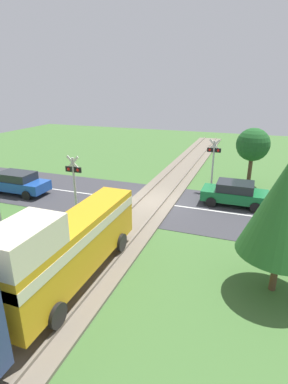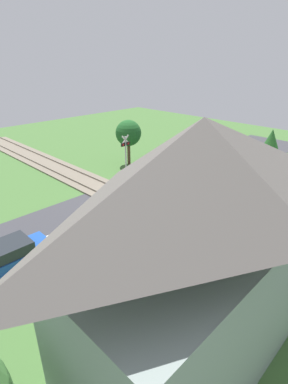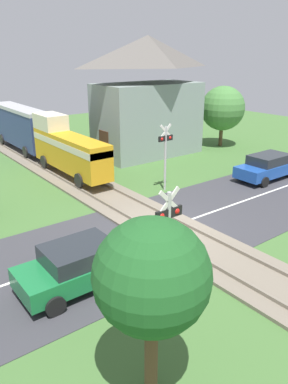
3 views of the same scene
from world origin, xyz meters
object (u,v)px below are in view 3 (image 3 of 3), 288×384
object	(u,v)px
car_near_crossing	(80,264)
crossing_signal_east_approach	(165,149)
station_building	(148,99)
train	(40,135)
crossing_signal_west_approach	(168,232)
car_far_side	(268,166)
pedestrian_by_station	(88,155)

from	to	relation	value
car_near_crossing	crossing_signal_east_approach	xyz separation A→B (m)	(7.73, 5.06, 1.47)
crossing_signal_east_approach	station_building	xyz separation A→B (m)	(3.90, 6.51, 1.67)
car_near_crossing	station_building	world-z (taller)	station_building
train	crossing_signal_west_approach	distance (m)	16.46
crossing_signal_west_approach	car_far_side	bearing A→B (deg)	22.96
car_near_crossing	car_far_side	bearing A→B (deg)	11.95
car_near_crossing	crossing_signal_west_approach	distance (m)	3.12
station_building	crossing_signal_west_approach	bearing A→B (deg)	-125.93
car_near_crossing	car_far_side	world-z (taller)	car_far_side
car_far_side	crossing_signal_east_approach	xyz separation A→B (m)	(-5.89, 2.18, 1.46)
car_far_side	crossing_signal_west_approach	world-z (taller)	crossing_signal_west_approach
car_near_crossing	crossing_signal_west_approach	world-z (taller)	crossing_signal_west_approach
train	crossing_signal_east_approach	xyz separation A→B (m)	(3.03, -8.94, 0.36)
car_near_crossing	station_building	bearing A→B (deg)	44.84
car_near_crossing	car_far_side	xyz separation A→B (m)	(13.61, 2.88, 0.01)
train	crossing_signal_west_approach	world-z (taller)	crossing_signal_west_approach
car_near_crossing	crossing_signal_west_approach	xyz separation A→B (m)	(1.67, -2.18, 1.47)
crossing_signal_west_approach	crossing_signal_east_approach	xyz separation A→B (m)	(6.06, 7.24, 0.00)
crossing_signal_east_approach	pedestrian_by_station	bearing A→B (deg)	98.89
car_far_side	crossing_signal_east_approach	bearing A→B (deg)	159.67
car_near_crossing	pedestrian_by_station	bearing A→B (deg)	59.56
crossing_signal_west_approach	train	bearing A→B (deg)	79.40
train	car_near_crossing	distance (m)	14.81
train	car_far_side	bearing A→B (deg)	-51.28
train	station_building	size ratio (longest dim) A/B	1.89
crossing_signal_west_approach	crossing_signal_east_approach	world-z (taller)	same
car_far_side	crossing_signal_west_approach	xyz separation A→B (m)	(-11.94, -5.06, 1.46)
train	car_far_side	size ratio (longest dim) A/B	3.56
car_near_crossing	crossing_signal_east_approach	distance (m)	9.35
station_building	pedestrian_by_station	world-z (taller)	station_building
train	crossing_signal_east_approach	bearing A→B (deg)	-71.28
car_far_side	station_building	xyz separation A→B (m)	(-1.98, 8.69, 3.13)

